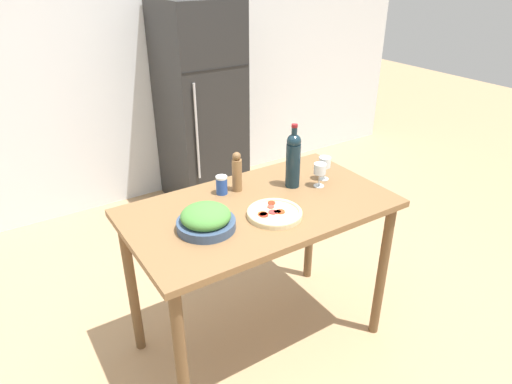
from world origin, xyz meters
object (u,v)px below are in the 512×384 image
object	(u,v)px
wine_glass_near	(320,170)
pepper_mill	(237,172)
wine_glass_far	(325,163)
homemade_pizza	(275,213)
wine_bottle	(293,159)
salt_canister	(222,185)
salad_bowl	(206,219)
refrigerator	(200,107)

from	to	relation	value
wine_glass_near	pepper_mill	size ratio (longest dim) A/B	0.61
wine_glass_far	homemade_pizza	distance (m)	0.52
wine_bottle	wine_glass_far	bearing A→B (deg)	-8.28
wine_glass_far	salt_canister	bearing A→B (deg)	164.47
salad_bowl	wine_bottle	bearing A→B (deg)	13.18
wine_glass_far	pepper_mill	world-z (taller)	pepper_mill
pepper_mill	refrigerator	bearing A→B (deg)	70.39
wine_glass_near	salt_canister	bearing A→B (deg)	156.59
refrigerator	pepper_mill	distance (m)	1.72
wine_bottle	homemade_pizza	world-z (taller)	wine_bottle
homemade_pizza	wine_glass_far	bearing A→B (deg)	21.85
wine_glass_near	salad_bowl	bearing A→B (deg)	-175.40
wine_bottle	pepper_mill	distance (m)	0.32
salad_bowl	wine_glass_far	bearing A→B (deg)	7.94
wine_glass_near	wine_glass_far	world-z (taller)	same
homemade_pizza	wine_glass_near	bearing A→B (deg)	19.02
pepper_mill	salad_bowl	bearing A→B (deg)	-141.06
wine_glass_near	refrigerator	bearing A→B (deg)	84.77
wine_bottle	salad_bowl	bearing A→B (deg)	-166.82
wine_glass_near	salad_bowl	distance (m)	0.74
pepper_mill	salad_bowl	size ratio (longest dim) A/B	0.81
wine_bottle	pepper_mill	xyz separation A→B (m)	(-0.29, 0.12, -0.06)
refrigerator	salad_bowl	world-z (taller)	refrigerator
refrigerator	salt_canister	size ratio (longest dim) A/B	17.37
wine_glass_far	salt_canister	world-z (taller)	wine_glass_far
homemade_pizza	wine_bottle	bearing A→B (deg)	39.02
refrigerator	salt_canister	bearing A→B (deg)	-112.53
homemade_pizza	salt_canister	bearing A→B (deg)	106.60
refrigerator	salad_bowl	xyz separation A→B (m)	(-0.90, -1.88, 0.09)
salt_canister	pepper_mill	bearing A→B (deg)	-7.12
refrigerator	salt_canister	distance (m)	1.74
wine_bottle	salt_canister	xyz separation A→B (m)	(-0.38, 0.13, -0.11)
refrigerator	wine_glass_near	xyz separation A→B (m)	(-0.17, -1.82, 0.13)
wine_bottle	homemade_pizza	distance (m)	0.38
refrigerator	pepper_mill	xyz separation A→B (m)	(-0.58, -1.62, 0.14)
refrigerator	homemade_pizza	xyz separation A→B (m)	(-0.56, -1.96, 0.05)
wine_glass_near	homemade_pizza	xyz separation A→B (m)	(-0.39, -0.14, -0.08)
salad_bowl	homemade_pizza	distance (m)	0.35
pepper_mill	homemade_pizza	distance (m)	0.35
wine_glass_near	wine_glass_far	bearing A→B (deg)	34.00
wine_glass_far	pepper_mill	size ratio (longest dim) A/B	0.61
wine_bottle	salt_canister	distance (m)	0.42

